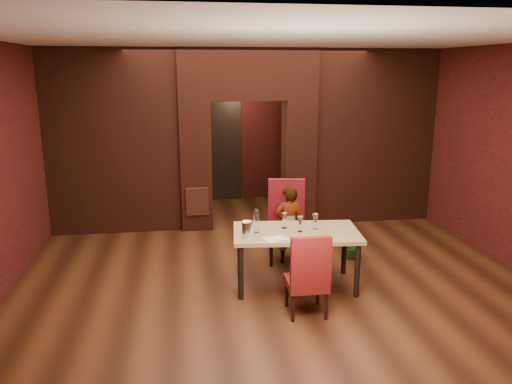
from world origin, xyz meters
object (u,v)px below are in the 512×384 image
(wine_glass_a, at_px, (284,221))
(person_seated, at_px, (289,225))
(water_bottle, at_px, (256,221))
(wine_glass_b, at_px, (300,224))
(wine_bucket, at_px, (248,229))
(wine_glass_c, at_px, (315,221))
(potted_plant, at_px, (350,245))
(chair_near, at_px, (307,273))
(dining_table, at_px, (296,258))
(chair_far, at_px, (287,222))

(wine_glass_a, bearing_deg, person_seated, 72.71)
(water_bottle, bearing_deg, wine_glass_b, -6.02)
(person_seated, relative_size, wine_bucket, 6.07)
(wine_glass_c, xyz_separation_m, wine_bucket, (-0.92, -0.15, -0.01))
(wine_glass_c, xyz_separation_m, potted_plant, (0.80, 0.84, -0.68))
(water_bottle, bearing_deg, chair_near, -59.91)
(dining_table, relative_size, water_bottle, 5.25)
(wine_glass_b, distance_m, wine_bucket, 0.70)
(water_bottle, bearing_deg, wine_glass_a, 15.48)
(wine_glass_a, bearing_deg, dining_table, -47.13)
(chair_near, bearing_deg, water_bottle, -58.64)
(dining_table, height_order, potted_plant, dining_table)
(person_seated, xyz_separation_m, wine_glass_c, (0.18, -0.80, 0.29))
(wine_glass_a, xyz_separation_m, water_bottle, (-0.39, -0.11, 0.05))
(dining_table, relative_size, wine_glass_b, 8.04)
(chair_near, height_order, person_seated, person_seated)
(person_seated, xyz_separation_m, wine_glass_b, (-0.04, -0.87, 0.29))
(potted_plant, bearing_deg, wine_glass_c, -133.85)
(chair_far, relative_size, chair_near, 1.19)
(chair_near, relative_size, person_seated, 0.87)
(chair_near, bearing_deg, potted_plant, -122.77)
(wine_glass_c, bearing_deg, potted_plant, 46.15)
(dining_table, relative_size, wine_glass_c, 7.86)
(chair_far, bearing_deg, wine_bucket, -116.18)
(chair_far, distance_m, wine_glass_b, 0.96)
(chair_far, xyz_separation_m, wine_bucket, (-0.72, -1.00, 0.25))
(wine_glass_a, xyz_separation_m, wine_glass_c, (0.40, -0.09, -0.00))
(chair_near, bearing_deg, dining_table, -92.60)
(chair_near, bearing_deg, chair_far, -92.81)
(person_seated, bearing_deg, dining_table, 84.60)
(dining_table, height_order, person_seated, person_seated)
(chair_near, bearing_deg, person_seated, -93.68)
(chair_near, bearing_deg, wine_bucket, -47.10)
(wine_glass_a, height_order, water_bottle, water_bottle)
(wine_glass_b, bearing_deg, chair_far, 88.65)
(wine_bucket, height_order, potted_plant, wine_bucket)
(wine_glass_b, xyz_separation_m, potted_plant, (1.03, 0.91, -0.68))
(chair_near, height_order, wine_glass_a, chair_near)
(chair_far, xyz_separation_m, wine_glass_c, (0.20, -0.85, 0.26))
(chair_far, distance_m, wine_glass_c, 0.91)
(chair_far, height_order, wine_bucket, chair_far)
(chair_far, relative_size, wine_glass_a, 5.73)
(dining_table, height_order, chair_far, chair_far)
(person_seated, distance_m, water_bottle, 1.07)
(chair_near, height_order, wine_bucket, chair_near)
(chair_far, xyz_separation_m, water_bottle, (-0.59, -0.86, 0.31))
(wine_glass_b, bearing_deg, wine_glass_c, 18.68)
(wine_glass_c, xyz_separation_m, water_bottle, (-0.79, -0.02, 0.05))
(wine_glass_c, bearing_deg, chair_far, 103.48)
(chair_far, distance_m, potted_plant, 1.09)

